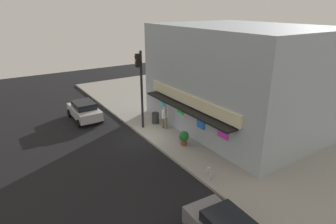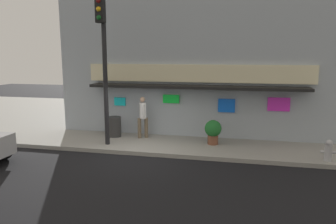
{
  "view_description": "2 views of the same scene",
  "coord_description": "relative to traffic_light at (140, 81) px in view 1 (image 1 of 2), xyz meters",
  "views": [
    {
      "loc": [
        16.84,
        -8.72,
        9.07
      ],
      "look_at": [
        0.33,
        1.92,
        1.74
      ],
      "focal_mm": 30.58,
      "sensor_mm": 36.0,
      "label": 1
    },
    {
      "loc": [
        3.68,
        -11.0,
        3.73
      ],
      "look_at": [
        0.85,
        1.74,
        1.4
      ],
      "focal_mm": 34.18,
      "sensor_mm": 36.0,
      "label": 2
    }
  ],
  "objects": [
    {
      "name": "corner_building",
      "position": [
        3.34,
        6.77,
        0.05
      ],
      "size": [
        12.75,
        10.26,
        7.6
      ],
      "color": "#9EA8B2",
      "rests_on": "sidewalk"
    },
    {
      "name": "traffic_light",
      "position": [
        0.0,
        0.0,
        0.0
      ],
      "size": [
        0.32,
        0.58,
        5.91
      ],
      "color": "black",
      "rests_on": "sidewalk"
    },
    {
      "name": "pedestrian",
      "position": [
        1.11,
        1.39,
        -2.77
      ],
      "size": [
        0.48,
        0.51,
        1.81
      ],
      "color": "brown",
      "rests_on": "sidewalk"
    },
    {
      "name": "parked_car_silver",
      "position": [
        -4.47,
        -3.07,
        -3.11
      ],
      "size": [
        3.98,
        2.1,
        1.54
      ],
      "color": "#B7B7BC",
      "rests_on": "ground_plane"
    },
    {
      "name": "trash_can",
      "position": [
        -0.18,
        1.33,
        -3.3
      ],
      "size": [
        0.57,
        0.57,
        0.89
      ],
      "primitive_type": "cylinder",
      "color": "#2D2D2D",
      "rests_on": "sidewalk"
    },
    {
      "name": "fire_hydrant",
      "position": [
        8.2,
        -0.22,
        -3.4
      ],
      "size": [
        0.5,
        0.26,
        0.74
      ],
      "color": "#B2B2B7",
      "rests_on": "sidewalk"
    },
    {
      "name": "ground_plane",
      "position": [
        1.45,
        -0.65,
        -3.91
      ],
      "size": [
        51.55,
        51.55,
        0.0
      ],
      "primitive_type": "plane",
      "color": "black"
    },
    {
      "name": "potted_plant_by_doorway",
      "position": [
        4.18,
        1.01,
        -3.18
      ],
      "size": [
        0.68,
        0.68,
        0.99
      ],
      "color": "brown",
      "rests_on": "sidewalk"
    },
    {
      "name": "sidewalk",
      "position": [
        1.45,
        5.81,
        -3.83
      ],
      "size": [
        34.37,
        12.9,
        0.16
      ],
      "primitive_type": "cube",
      "color": "gray",
      "rests_on": "ground_plane"
    }
  ]
}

